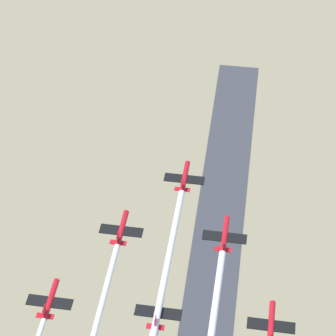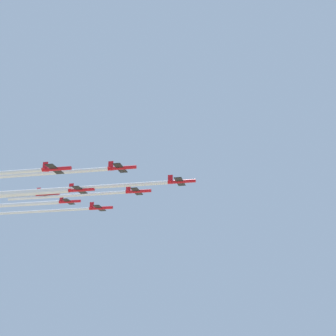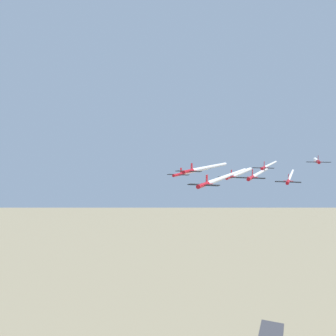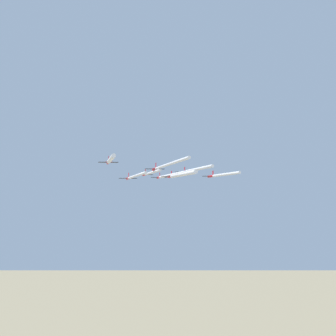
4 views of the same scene
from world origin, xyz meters
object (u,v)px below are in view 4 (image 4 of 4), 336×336
Objects in this scene: jet_1 at (145,175)px; jet_0 at (159,177)px; jet_3 at (128,178)px; jet_6 at (108,162)px; jet_4 at (170,177)px; jet_2 at (183,172)px; jet_5 at (211,176)px; jet_7 at (155,169)px.

jet_0 is at bearing 59.53° from jet_1.
jet_6 is at bearing -120.47° from jet_3.
jet_4 is at bearing -90.00° from jet_0.
jet_2 is 29.96m from jet_3.
jet_0 is 34.05m from jet_5.
jet_1 is 1.00× the size of jet_2.
jet_2 reaches higher than jet_5.
jet_7 is at bearing -150.46° from jet_5.
jet_0 is at bearing 78.91° from jet_7.
jet_6 is at bearing -120.47° from jet_0.
jet_5 is at bearing -59.53° from jet_0.
jet_4 is (8.61, -14.97, 0.81)m from jet_3.
jet_1 reaches higher than jet_5.
jet_2 is 45.36m from jet_6.
jet_7 is (-17.03, 0.17, 2.29)m from jet_4.
jet_7 reaches higher than jet_4.
jet_0 is 29.36m from jet_4.
jet_0 is 1.00× the size of jet_4.
jet_2 is 17.22m from jet_4.
jet_1 is 29.37m from jet_7.
jet_0 is 1.00× the size of jet_6.
jet_6 is 17.42m from jet_7.
jet_0 reaches higher than jet_4.
jet_4 is (-25.45, -14.63, -0.61)m from jet_0.
jet_7 reaches higher than jet_0.
jet_6 is at bearing -120.47° from jet_1.
jet_6 reaches higher than jet_7.
jet_6 is at bearing -150.46° from jet_4.
jet_0 reaches higher than jet_3.
jet_1 is 1.00× the size of jet_7.
jet_4 is 1.00× the size of jet_6.
jet_0 is at bearing 59.53° from jet_3.
jet_0 is 1.00× the size of jet_1.
jet_5 is (8.61, -14.97, 0.27)m from jet_4.
jet_0 reaches higher than jet_5.
jet_4 is at bearing -59.53° from jet_1.
jet_0 is 1.00× the size of jet_7.
jet_6 is (-17.03, 0.17, 5.41)m from jet_3.
jet_1 is 17.08m from jet_4.
jet_4 is 1.00× the size of jet_5.
jet_3 is 1.00× the size of jet_7.
jet_0 is 1.00× the size of jet_2.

